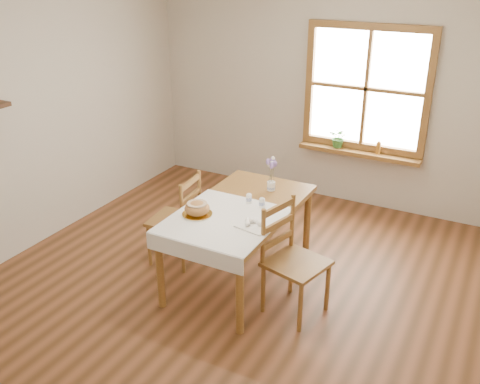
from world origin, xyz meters
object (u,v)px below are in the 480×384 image
object	(u,v)px
chair_left	(174,218)
flower_vase	(271,187)
bread_plate	(197,214)
chair_right	(297,262)
dining_table	(240,215)

from	to	relation	value
chair_left	flower_vase	world-z (taller)	chair_left
chair_left	bread_plate	world-z (taller)	chair_left
flower_vase	chair_right	bearing A→B (deg)	-51.09
dining_table	bread_plate	size ratio (longest dim) A/B	6.13
dining_table	chair_right	xyz separation A→B (m)	(0.68, -0.25, -0.17)
dining_table	chair_left	xyz separation A→B (m)	(-0.73, -0.03, -0.19)
chair_right	bread_plate	world-z (taller)	chair_right
bread_plate	chair_right	bearing A→B (deg)	5.31
chair_left	flower_vase	size ratio (longest dim) A/B	10.60
chair_left	bread_plate	bearing A→B (deg)	51.09
chair_right	bread_plate	distance (m)	0.97
chair_left	bread_plate	size ratio (longest dim) A/B	3.61
bread_plate	chair_left	bearing A→B (deg)	146.99
chair_right	bread_plate	xyz separation A→B (m)	(-0.92, -0.09, 0.27)
dining_table	flower_vase	world-z (taller)	flower_vase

